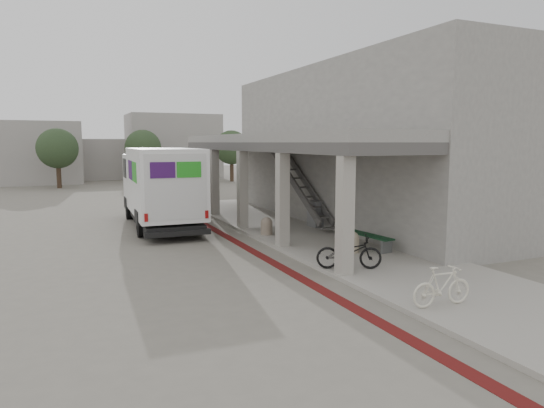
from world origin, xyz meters
name	(u,v)px	position (x,y,z in m)	size (l,w,h in m)	color
ground	(230,257)	(0.00, 0.00, 0.00)	(120.00, 120.00, 0.00)	#6B655B
bike_lane_stripe	(238,243)	(1.00, 2.00, 0.01)	(0.35, 40.00, 0.01)	#591211
sidewalk	(337,245)	(4.00, 0.00, 0.06)	(4.40, 28.00, 0.12)	gray
transit_building	(340,148)	(6.83, 4.50, 3.40)	(7.60, 17.00, 7.00)	gray
distant_backdrop	(82,152)	(-2.84, 35.89, 2.70)	(28.00, 10.00, 6.50)	gray
tree_left	(57,149)	(-5.00, 28.00, 3.18)	(3.20, 3.20, 4.80)	#38281C
tree_mid	(143,148)	(2.00, 30.00, 3.18)	(3.20, 3.20, 4.80)	#38281C
tree_right	(232,148)	(10.00, 29.00, 3.18)	(3.20, 3.20, 4.80)	#38281C
fedex_truck	(161,185)	(-0.90, 6.67, 1.82)	(2.79, 8.12, 3.43)	black
bench	(369,238)	(4.58, -1.11, 0.46)	(0.66, 2.04, 0.47)	slate
bollard_near	(352,242)	(3.73, -1.38, 0.46)	(0.46, 0.46, 0.69)	gray
bollard_far	(267,226)	(2.37, 2.53, 0.46)	(0.45, 0.45, 0.68)	gray
utility_cabinet	(316,214)	(5.00, 3.36, 0.67)	(0.49, 0.66, 1.10)	gray
bicycle_black	(349,252)	(2.50, -3.12, 0.60)	(0.64, 1.84, 0.97)	black
bicycle_cream	(442,286)	(2.64, -6.62, 0.57)	(0.42, 1.49, 0.90)	silver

